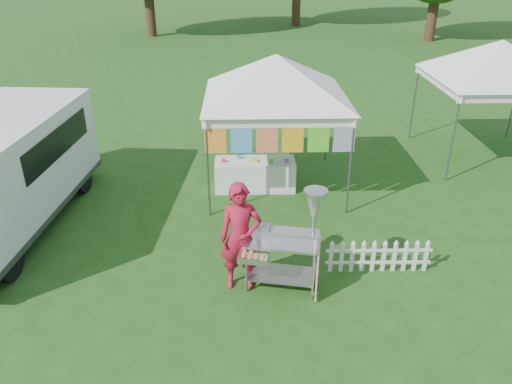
{
  "coord_description": "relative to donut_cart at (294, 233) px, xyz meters",
  "views": [
    {
      "loc": [
        -0.74,
        -6.98,
        5.09
      ],
      "look_at": [
        -0.5,
        0.93,
        1.1
      ],
      "focal_mm": 35.0,
      "sensor_mm": 36.0,
      "label": 1
    }
  ],
  "objects": [
    {
      "name": "display_table",
      "position": [
        -0.5,
        3.72,
        -0.71
      ],
      "size": [
        1.8,
        0.7,
        0.68
      ],
      "primitive_type": "cube",
      "color": "white",
      "rests_on": "ground"
    },
    {
      "name": "picket_fence",
      "position": [
        1.51,
        0.41,
        -0.76
      ],
      "size": [
        1.8,
        0.05,
        0.56
      ],
      "rotation": [
        0.0,
        0.0,
        -0.02
      ],
      "color": "silver",
      "rests_on": "ground"
    },
    {
      "name": "canopy_right",
      "position": [
        5.45,
        5.4,
        1.94
      ],
      "size": [
        4.24,
        4.24,
        3.45
      ],
      "color": "#59595E",
      "rests_on": "ground"
    },
    {
      "name": "donut_cart",
      "position": [
        0.0,
        0.0,
        0.0
      ],
      "size": [
        1.41,
        0.87,
        1.78
      ],
      "rotation": [
        0.0,
        0.0,
        -0.2
      ],
      "color": "gray",
      "rests_on": "ground"
    },
    {
      "name": "canopy_main",
      "position": [
        -0.05,
        3.89,
        1.94
      ],
      "size": [
        4.24,
        4.24,
        3.45
      ],
      "color": "#59595E",
      "rests_on": "ground"
    },
    {
      "name": "ground",
      "position": [
        -0.05,
        0.4,
        -1.05
      ],
      "size": [
        120.0,
        120.0,
        0.0
      ],
      "primitive_type": "plane",
      "color": "#204513",
      "rests_on": "ground"
    },
    {
      "name": "vendor",
      "position": [
        -0.83,
        0.11,
        -0.13
      ],
      "size": [
        0.68,
        0.45,
        1.83
      ],
      "primitive_type": "imported",
      "rotation": [
        0.0,
        0.0,
        0.02
      ],
      "color": "maroon",
      "rests_on": "ground"
    },
    {
      "name": "cargo_van",
      "position": [
        -5.43,
        2.25,
        0.1
      ],
      "size": [
        2.54,
        5.3,
        2.13
      ],
      "rotation": [
        0.0,
        0.0,
        -0.1
      ],
      "color": "silver",
      "rests_on": "ground"
    }
  ]
}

